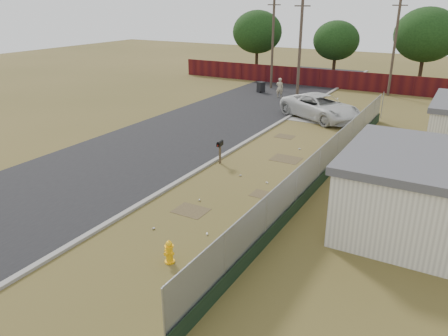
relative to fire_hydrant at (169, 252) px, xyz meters
The scene contains 12 objects.
ground 8.65m from the fire_hydrant, 94.86° to the left, with size 120.00×120.00×0.00m, color brown.
street 18.27m from the fire_hydrant, 114.21° to the left, with size 15.10×60.00×0.12m.
chainlink_fence 9.93m from the fire_hydrant, 76.08° to the left, with size 0.10×27.06×2.02m.
privacy_fence 34.28m from the fire_hydrant, 101.33° to the left, with size 30.00×0.12×1.80m, color #480F0F.
utility_poles 29.91m from the fire_hydrant, 98.55° to the left, with size 12.60×8.24×9.00m.
horizon_trees 32.44m from the fire_hydrant, 89.81° to the left, with size 33.32×31.94×7.78m.
fire_hydrant is the anchor object (origin of this frame).
mailbox 9.80m from the fire_hydrant, 109.91° to the left, with size 0.25×0.56×1.29m.
pickup_truck 21.22m from the fire_hydrant, 94.27° to the left, with size 3.01×6.53×1.82m, color silver.
pedestrian 27.68m from the fire_hydrant, 105.06° to the left, with size 0.65×0.43×1.79m, color tan.
trash_bin 29.65m from the fire_hydrant, 109.02° to the left, with size 0.86×0.92×1.00m.
scattered_litter 6.39m from the fire_hydrant, 97.99° to the left, with size 2.14×12.15×0.07m.
Camera 1 is at (8.61, -18.75, 8.37)m, focal length 35.00 mm.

